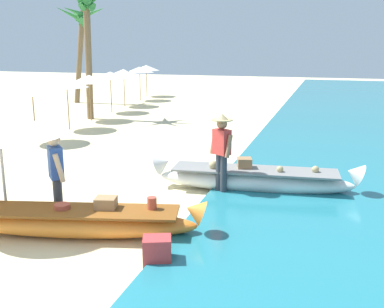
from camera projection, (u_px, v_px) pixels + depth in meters
ground_plane at (29, 227)px, 8.00m from camera, size 80.00×80.00×0.00m
boat_orange_foreground at (76, 221)px, 7.56m from camera, size 4.36×1.64×0.74m
boat_white_midground at (254, 179)px, 9.84m from camera, size 4.55×1.18×0.81m
person_vendor_hatted at (222, 149)px, 9.44m from camera, size 0.56×0.47×1.75m
person_tourist_customer at (56, 173)px, 8.06m from camera, size 0.51×0.54×1.61m
parasol_row_0 at (32, 89)px, 14.47m from camera, size 1.60×1.60×1.91m
parasol_row_1 at (67, 83)px, 16.74m from camera, size 1.60×1.60×1.91m
parasol_row_2 at (89, 79)px, 18.78m from camera, size 1.60×1.60×1.91m
parasol_row_3 at (110, 75)px, 21.08m from camera, size 1.60×1.60×1.91m
parasol_row_4 at (124, 72)px, 23.25m from camera, size 1.60×1.60×1.91m
parasol_row_5 at (140, 70)px, 25.76m from camera, size 1.60×1.60×1.91m
parasol_row_6 at (146, 68)px, 27.83m from camera, size 1.60×1.60×1.91m
palm_tree_tall_inland at (82, 24)px, 24.00m from camera, size 2.76×2.78×5.21m
palm_tree_leaning_seaward at (86, 10)px, 18.63m from camera, size 2.66×2.55×5.64m
cooler_box at (157, 252)px, 6.54m from camera, size 0.49×0.45×0.43m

